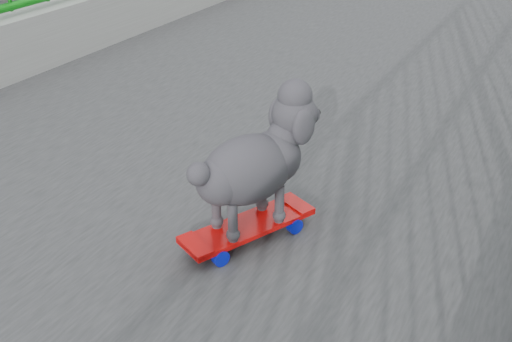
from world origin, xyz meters
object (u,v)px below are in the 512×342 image
object	(u,v)px
car_1	(188,104)
skateboard	(248,228)
car_2	(76,106)
poodle	(255,161)

from	to	relation	value
car_1	skateboard	bearing A→B (deg)	-53.70
skateboard	car_2	xyz separation A→B (m)	(-12.83, 11.47, -6.39)
poodle	car_2	xyz separation A→B (m)	(-12.84, 11.45, -6.61)
skateboard	car_2	size ratio (longest dim) A/B	0.10
skateboard	car_1	xyz separation A→B (m)	(-9.63, 13.11, -6.26)
skateboard	car_1	distance (m)	17.43
skateboard	car_2	world-z (taller)	skateboard
poodle	skateboard	bearing A→B (deg)	-90.00
poodle	car_1	world-z (taller)	poodle
car_1	car_2	bearing A→B (deg)	-152.85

